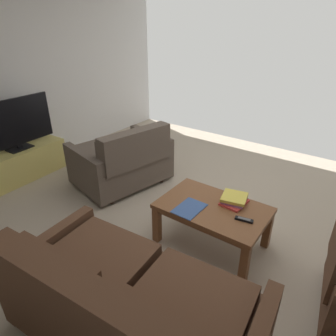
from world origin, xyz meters
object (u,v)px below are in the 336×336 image
at_px(loveseat_near, 123,160).
at_px(flat_tv, 14,124).
at_px(sofa_main, 126,308).
at_px(book_stack, 234,199).
at_px(tv_remote, 244,220).
at_px(coffee_table, 213,212).
at_px(loose_magazine, 189,208).
at_px(tv_stand, 24,163).

distance_m(loveseat_near, flat_tv, 1.52).
distance_m(sofa_main, book_stack, 1.44).
distance_m(book_stack, tv_remote, 0.29).
xyz_separation_m(coffee_table, tv_remote, (-0.33, 0.04, 0.08)).
xyz_separation_m(flat_tv, loose_magazine, (-2.68, -0.15, -0.35)).
bearing_deg(tv_stand, sofa_main, 161.85).
distance_m(loveseat_near, tv_remote, 1.94).
bearing_deg(loveseat_near, sofa_main, 134.24).
xyz_separation_m(tv_stand, tv_remote, (-3.17, -0.27, 0.23)).
height_order(book_stack, loose_magazine, book_stack).
bearing_deg(tv_remote, tv_stand, 4.92).
bearing_deg(tv_remote, loose_magazine, 14.62).
distance_m(book_stack, loose_magazine, 0.45).
xyz_separation_m(book_stack, tv_remote, (-0.19, 0.21, -0.03)).
distance_m(sofa_main, flat_tv, 3.06).
relative_size(loveseat_near, coffee_table, 1.30).
bearing_deg(coffee_table, book_stack, -127.51).
height_order(coffee_table, tv_stand, coffee_table).
height_order(loveseat_near, tv_stand, loveseat_near).
bearing_deg(loose_magazine, book_stack, 50.12).
bearing_deg(sofa_main, loveseat_near, -45.76).
bearing_deg(tv_remote, book_stack, -47.77).
xyz_separation_m(sofa_main, tv_remote, (-0.29, -1.22, 0.10)).
distance_m(tv_remote, loose_magazine, 0.51).
relative_size(sofa_main, tv_remote, 10.79).
bearing_deg(book_stack, tv_stand, 9.30).
bearing_deg(sofa_main, book_stack, -93.76).
height_order(loveseat_near, loose_magazine, loveseat_near).
bearing_deg(book_stack, flat_tv, 9.32).
height_order(sofa_main, flat_tv, flat_tv).
xyz_separation_m(coffee_table, loose_magazine, (0.16, 0.17, 0.07)).
xyz_separation_m(tv_remote, loose_magazine, (0.49, 0.13, -0.01)).
distance_m(coffee_table, flat_tv, 2.89).
bearing_deg(flat_tv, tv_remote, -175.06).
height_order(tv_stand, tv_remote, tv_remote).
distance_m(flat_tv, book_stack, 3.03).
xyz_separation_m(loveseat_near, book_stack, (-1.70, 0.21, 0.12)).
bearing_deg(book_stack, loose_magazine, 49.06).
height_order(coffee_table, book_stack, book_stack).
distance_m(sofa_main, loveseat_near, 2.30).
relative_size(coffee_table, loose_magazine, 3.21).
distance_m(sofa_main, tv_stand, 3.03).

